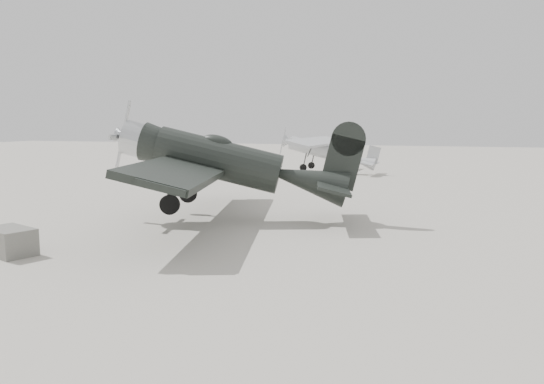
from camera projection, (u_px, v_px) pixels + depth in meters
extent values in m
plane|color=#A79E94|center=(195.00, 253.00, 16.51)|extent=(160.00, 160.00, 0.00)
cylinder|color=black|center=(219.00, 161.00, 21.62)|extent=(5.29, 2.81, 1.61)
cone|color=black|center=(312.00, 160.00, 21.34)|extent=(3.26, 2.19, 1.49)
cylinder|color=silver|center=(135.00, 161.00, 21.87)|extent=(1.35, 1.63, 1.42)
cone|color=silver|center=(119.00, 161.00, 21.92)|extent=(0.55, 0.72, 0.64)
cube|color=silver|center=(121.00, 161.00, 21.92)|extent=(0.12, 0.22, 2.98)
ellipsoid|color=black|center=(213.00, 144.00, 21.55)|extent=(1.42, 1.07, 0.53)
cube|color=black|center=(200.00, 171.00, 21.73)|extent=(5.75, 13.94, 0.25)
cube|color=black|center=(335.00, 159.00, 21.27)|extent=(2.42, 4.98, 0.11)
cube|color=black|center=(340.00, 135.00, 21.13)|extent=(1.36, 0.45, 2.07)
cylinder|color=black|center=(181.00, 215.00, 20.44)|extent=(0.80, 0.37, 0.78)
cylinder|color=black|center=(198.00, 203.00, 23.50)|extent=(0.80, 0.37, 0.78)
cylinder|color=#333333|center=(180.00, 195.00, 20.34)|extent=(0.15, 0.15, 1.61)
cylinder|color=#333333|center=(197.00, 186.00, 23.40)|extent=(0.15, 0.15, 1.61)
cylinder|color=black|center=(342.00, 173.00, 21.32)|extent=(0.27, 0.15, 0.25)
cylinder|color=#A9ACAE|center=(321.00, 150.00, 42.21)|extent=(5.27, 1.35, 1.11)
cone|color=#A9ACAE|center=(365.00, 151.00, 40.95)|extent=(1.85, 1.09, 1.01)
cone|color=#A9ACAE|center=(287.00, 150.00, 43.25)|extent=(0.65, 1.07, 1.05)
cube|color=#A9ACAE|center=(282.00, 150.00, 43.40)|extent=(0.06, 0.14, 2.21)
cube|color=#A9ACAE|center=(316.00, 143.00, 42.27)|extent=(2.43, 11.14, 0.18)
cube|color=#A9ACAE|center=(371.00, 151.00, 40.76)|extent=(1.06, 3.46, 0.08)
cube|color=#A9ACAE|center=(373.00, 142.00, 40.64)|extent=(0.91, 0.12, 1.31)
cylinder|color=black|center=(307.00, 170.00, 41.67)|extent=(0.57, 0.17, 0.56)
cylinder|color=black|center=(315.00, 168.00, 43.72)|extent=(0.57, 0.17, 0.56)
cylinder|color=#333333|center=(307.00, 163.00, 41.60)|extent=(0.09, 0.09, 1.21)
cylinder|color=#333333|center=(315.00, 161.00, 43.64)|extent=(0.09, 0.09, 1.21)
cylinder|color=black|center=(374.00, 155.00, 40.73)|extent=(0.18, 0.08, 0.18)
cube|color=slate|center=(10.00, 241.00, 16.24)|extent=(1.91, 1.54, 0.83)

